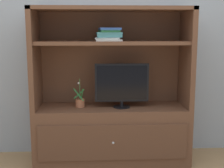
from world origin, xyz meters
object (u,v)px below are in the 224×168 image
(media_console, at_px, (112,115))
(potted_plant, at_px, (80,102))
(tv_monitor, at_px, (122,84))
(magazine_stack, at_px, (109,35))

(media_console, relative_size, potted_plant, 5.41)
(media_console, distance_m, tv_monitor, 0.36)
(magazine_stack, bearing_deg, media_console, 13.37)
(media_console, bearing_deg, magazine_stack, -166.63)
(potted_plant, distance_m, magazine_stack, 0.77)
(potted_plant, bearing_deg, media_console, 2.17)
(media_console, xyz_separation_m, potted_plant, (-0.33, -0.01, 0.15))
(media_console, height_order, magazine_stack, media_console)
(magazine_stack, bearing_deg, potted_plant, -178.95)
(tv_monitor, height_order, magazine_stack, magazine_stack)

